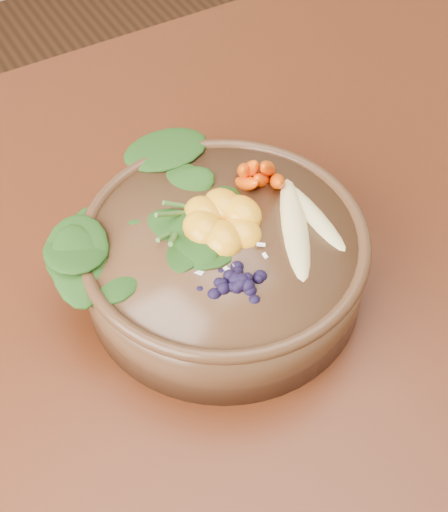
% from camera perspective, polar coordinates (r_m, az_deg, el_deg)
% --- Properties ---
extents(ground, '(4.00, 4.00, 0.00)m').
position_cam_1_polar(ground, '(1.62, 8.30, -12.13)').
color(ground, '#381E0F').
rests_on(ground, ground).
extents(dining_table, '(1.60, 0.90, 0.75)m').
position_cam_1_polar(dining_table, '(1.09, 12.11, 4.46)').
color(dining_table, '#331C0C').
rests_on(dining_table, ground).
extents(stoneware_bowl, '(0.40, 0.40, 0.09)m').
position_cam_1_polar(stoneware_bowl, '(0.81, 0.00, -0.46)').
color(stoneware_bowl, '#4D301B').
rests_on(stoneware_bowl, dining_table).
extents(kale_heap, '(0.26, 0.24, 0.05)m').
position_cam_1_polar(kale_heap, '(0.80, -4.45, 5.65)').
color(kale_heap, '#1C4010').
rests_on(kale_heap, stoneware_bowl).
extents(carrot_cluster, '(0.08, 0.08, 0.09)m').
position_cam_1_polar(carrot_cluster, '(0.81, 2.76, 8.66)').
color(carrot_cluster, '#EF4800').
rests_on(carrot_cluster, stoneware_bowl).
extents(banana_halves, '(0.10, 0.17, 0.03)m').
position_cam_1_polar(banana_halves, '(0.79, 6.53, 3.54)').
color(banana_halves, '#E0CC84').
rests_on(banana_halves, stoneware_bowl).
extents(mandarin_cluster, '(0.12, 0.13, 0.04)m').
position_cam_1_polar(mandarin_cluster, '(0.78, -0.13, 3.53)').
color(mandarin_cluster, orange).
rests_on(mandarin_cluster, stoneware_bowl).
extents(blueberry_pile, '(0.17, 0.15, 0.04)m').
position_cam_1_polar(blueberry_pile, '(0.72, 1.31, -1.06)').
color(blueberry_pile, black).
rests_on(blueberry_pile, stoneware_bowl).
extents(coconut_flakes, '(0.12, 0.11, 0.01)m').
position_cam_1_polar(coconut_flakes, '(0.76, 0.50, 0.60)').
color(coconut_flakes, white).
rests_on(coconut_flakes, stoneware_bowl).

